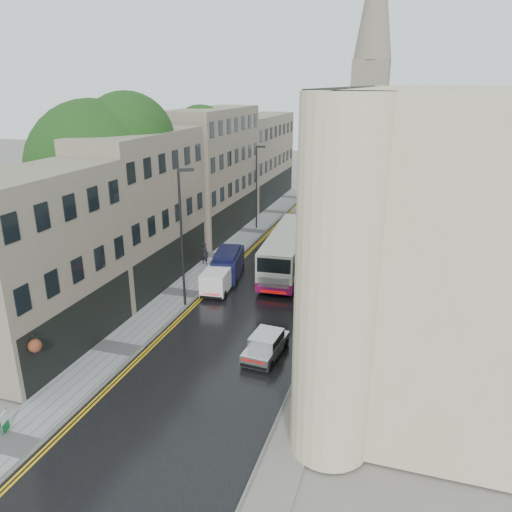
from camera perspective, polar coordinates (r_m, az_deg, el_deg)
The scene contains 17 objects.
road at distance 41.73m, azimuth 3.73°, elevation -0.96°, with size 9.00×85.00×0.02m, color black.
left_sidewalk at distance 43.39m, azimuth -3.78°, elevation -0.09°, with size 2.70×85.00×0.12m, color gray.
right_sidewalk at distance 40.86m, azimuth 11.10°, elevation -1.67°, with size 1.80×85.00×0.12m, color slate.
old_shop_row at distance 45.46m, azimuth -7.07°, elevation 8.45°, with size 4.50×56.00×12.00m, color gray, non-canonical shape.
modern_block at distance 37.32m, azimuth 19.01°, elevation 6.77°, with size 8.00×40.00×14.00m, color beige, non-canonical shape.
church_spire at distance 93.16m, azimuth 13.22°, elevation 22.21°, with size 6.40×6.40×40.00m, color gray, non-canonical shape.
tree_near at distance 38.26m, azimuth -17.59°, elevation 7.12°, with size 10.56×10.56×13.89m, color black, non-canonical shape.
tree_far at distance 49.25m, azimuth -8.57°, elevation 9.48°, with size 9.24×9.24×12.46m, color black, non-canonical shape.
cream_bus at distance 37.23m, azimuth 0.97°, elevation -0.85°, with size 2.64×11.61×3.17m, color silver, non-canonical shape.
white_lorry at distance 45.75m, azimuth 8.72°, elevation 3.17°, with size 2.16×7.20×3.78m, color white, non-canonical shape.
silver_hatchback at distance 27.15m, azimuth -1.31°, elevation -11.04°, with size 1.58×3.61×1.36m, color #AEADB2, non-canonical shape.
white_van at distance 35.30m, azimuth -6.14°, elevation -3.30°, with size 1.72×4.00×1.81m, color white, non-canonical shape.
navy_van at distance 37.19m, azimuth -4.96°, elevation -1.59°, with size 1.87×4.68×2.39m, color black, non-canonical shape.
pedestrian at distance 41.33m, azimuth -5.91°, elevation 0.30°, with size 0.68×0.45×1.87m, color black.
lamp_post_near at distance 32.72m, azimuth -8.49°, elevation 1.83°, with size 1.03×0.23×9.19m, color black, non-canonical shape.
lamp_post_far at distance 50.79m, azimuth 0.05°, elevation 7.77°, with size 0.94×0.21×8.36m, color black, non-canonical shape.
estate_sign at distance 25.05m, azimuth -26.84°, elevation -16.58°, with size 0.08×0.54×0.91m, color silver, non-canonical shape.
Camera 1 is at (9.27, -10.57, 14.37)m, focal length 35.00 mm.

